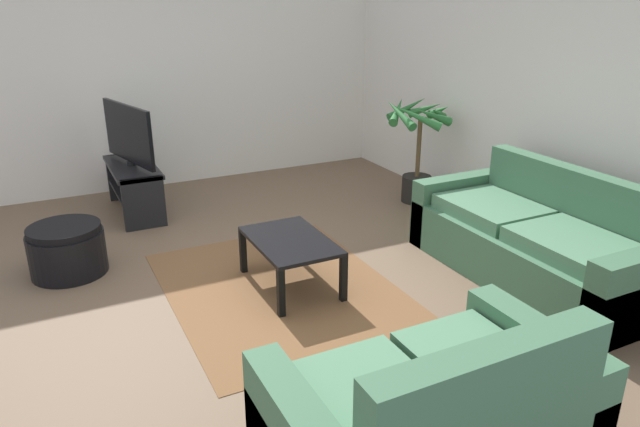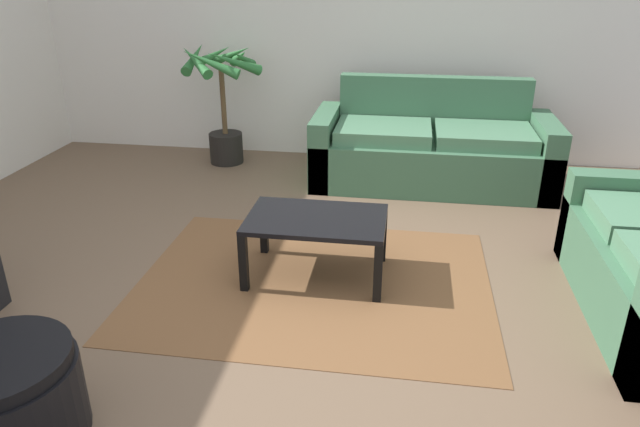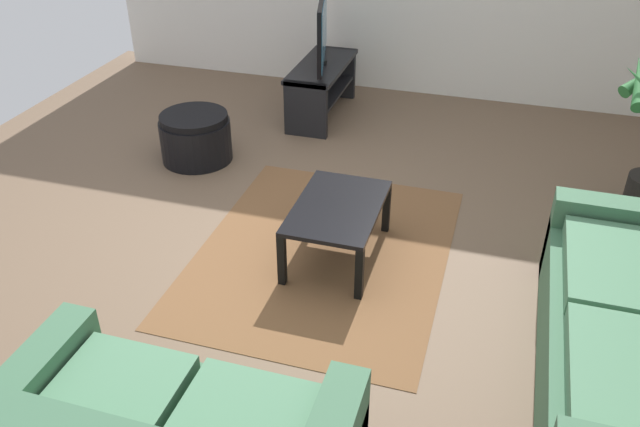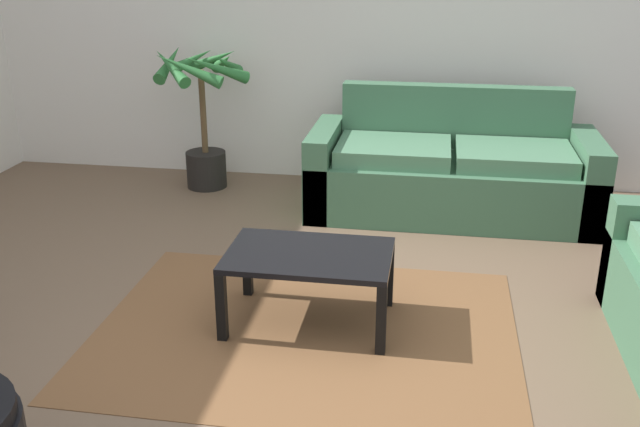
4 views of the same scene
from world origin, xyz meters
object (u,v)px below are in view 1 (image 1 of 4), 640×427
(tv_stand, at_px, (134,182))
(coffee_table, at_px, (290,246))
(couch_loveseat, at_px, (431,419))
(potted_palm, at_px, (417,148))
(couch_main, at_px, (534,244))
(tv, at_px, (128,134))
(ottoman, at_px, (67,250))

(tv_stand, relative_size, coffee_table, 1.27)
(couch_loveseat, height_order, potted_palm, potted_palm)
(couch_main, distance_m, tv, 4.08)
(couch_loveseat, xyz_separation_m, ottoman, (-3.13, -1.40, -0.09))
(couch_main, xyz_separation_m, potted_palm, (-2.00, 0.24, 0.32))
(couch_loveseat, distance_m, tv, 4.46)
(ottoman, bearing_deg, coffee_table, 56.27)
(couch_loveseat, bearing_deg, coffee_table, 175.07)
(tv_stand, distance_m, ottoman, 1.48)
(coffee_table, bearing_deg, couch_main, 67.75)
(tv, relative_size, potted_palm, 0.89)
(couch_loveseat, xyz_separation_m, potted_palm, (-3.32, 2.26, 0.32))
(couch_main, distance_m, coffee_table, 1.99)
(couch_loveseat, relative_size, tv, 1.48)
(tv, height_order, ottoman, tv)
(coffee_table, relative_size, ottoman, 1.40)
(tv, bearing_deg, tv_stand, -75.82)
(tv_stand, distance_m, potted_palm, 3.09)
(tv_stand, height_order, ottoman, tv_stand)
(couch_main, distance_m, tv_stand, 4.04)
(couch_loveseat, distance_m, tv_stand, 4.42)
(tv_stand, bearing_deg, tv, 104.18)
(coffee_table, height_order, potted_palm, potted_palm)
(coffee_table, relative_size, potted_palm, 0.74)
(couch_loveseat, relative_size, potted_palm, 1.32)
(coffee_table, bearing_deg, tv, -160.85)
(couch_main, xyz_separation_m, tv_stand, (-3.05, -2.64, 0.04))
(couch_main, bearing_deg, coffee_table, -112.25)
(coffee_table, xyz_separation_m, ottoman, (-1.05, -1.57, -0.14))
(couch_main, bearing_deg, couch_loveseat, -56.83)
(potted_palm, relative_size, ottoman, 1.90)
(couch_main, xyz_separation_m, coffee_table, (-0.75, -1.84, 0.05))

